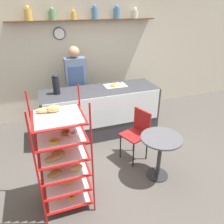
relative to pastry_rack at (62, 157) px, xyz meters
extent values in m
plane|color=#4C4742|center=(0.96, 0.46, -0.76)|extent=(14.00, 14.00, 0.00)
cube|color=beige|center=(0.96, 2.71, 0.59)|extent=(10.00, 0.06, 2.70)
cube|color=#4C331E|center=(0.96, 2.56, 1.41)|extent=(3.13, 0.24, 0.02)
cylinder|color=gold|center=(-0.14, 2.56, 1.52)|extent=(0.14, 0.14, 0.21)
sphere|color=gold|center=(-0.14, 2.56, 1.65)|extent=(0.08, 0.08, 0.08)
cylinder|color=#669966|center=(0.31, 2.56, 1.50)|extent=(0.15, 0.15, 0.17)
sphere|color=#669966|center=(0.31, 2.56, 1.62)|extent=(0.08, 0.08, 0.08)
cylinder|color=gold|center=(0.73, 2.56, 1.49)|extent=(0.11, 0.11, 0.14)
sphere|color=gold|center=(0.73, 2.56, 1.58)|extent=(0.06, 0.06, 0.06)
cylinder|color=#4C7FB2|center=(1.17, 2.56, 1.53)|extent=(0.13, 0.13, 0.22)
sphere|color=#4C7FB2|center=(1.17, 2.56, 1.66)|extent=(0.07, 0.07, 0.07)
cylinder|color=#4C7FB2|center=(1.67, 2.56, 1.52)|extent=(0.14, 0.14, 0.21)
sphere|color=#4C7FB2|center=(1.67, 2.56, 1.65)|extent=(0.08, 0.08, 0.08)
cylinder|color=silver|center=(2.10, 2.56, 1.50)|extent=(0.15, 0.15, 0.16)
sphere|color=silver|center=(2.10, 2.56, 1.61)|extent=(0.08, 0.08, 0.08)
cylinder|color=navy|center=(0.42, 2.66, 1.15)|extent=(0.25, 0.03, 0.25)
cylinder|color=white|center=(0.42, 2.64, 1.15)|extent=(0.21, 0.00, 0.21)
cube|color=#333338|center=(0.96, 1.58, -0.27)|extent=(2.31, 0.74, 0.97)
cube|color=silver|center=(0.96, 1.20, -0.10)|extent=(2.22, 0.01, 0.62)
cylinder|color=#B71414|center=(-0.30, -0.29, 0.03)|extent=(0.02, 0.02, 1.57)
cylinder|color=#B71414|center=(0.32, -0.29, 0.03)|extent=(0.02, 0.02, 1.57)
cylinder|color=#B71414|center=(-0.30, 0.29, 0.03)|extent=(0.02, 0.02, 1.57)
cylinder|color=#B71414|center=(0.32, 0.29, 0.03)|extent=(0.02, 0.02, 1.57)
cube|color=#B71414|center=(0.01, 0.00, -0.64)|extent=(0.59, 0.56, 0.01)
cube|color=white|center=(0.01, 0.00, -0.62)|extent=(0.52, 0.49, 0.01)
torus|color=gold|center=(0.05, -0.11, -0.60)|extent=(0.11, 0.11, 0.04)
torus|color=gold|center=(-0.06, 0.16, -0.60)|extent=(0.11, 0.11, 0.03)
torus|color=tan|center=(0.11, 0.03, -0.60)|extent=(0.12, 0.12, 0.03)
torus|color=silver|center=(-0.02, -0.04, -0.60)|extent=(0.11, 0.11, 0.03)
cube|color=#B71414|center=(0.01, 0.00, -0.40)|extent=(0.59, 0.56, 0.01)
cube|color=white|center=(0.01, 0.00, -0.38)|extent=(0.52, 0.49, 0.01)
torus|color=gold|center=(0.04, -0.05, -0.36)|extent=(0.12, 0.12, 0.04)
torus|color=#EAB2C1|center=(-0.09, 0.05, -0.36)|extent=(0.12, 0.12, 0.03)
cube|color=#B71414|center=(0.01, 0.00, -0.16)|extent=(0.59, 0.56, 0.01)
cube|color=white|center=(0.01, 0.00, -0.15)|extent=(0.52, 0.49, 0.01)
ellipsoid|color=tan|center=(0.14, -0.15, -0.10)|extent=(0.17, 0.09, 0.09)
ellipsoid|color=olive|center=(-0.01, 0.12, -0.10)|extent=(0.19, 0.12, 0.08)
ellipsoid|color=olive|center=(-0.12, -0.17, -0.10)|extent=(0.20, 0.14, 0.07)
ellipsoid|color=tan|center=(-0.09, -0.06, -0.10)|extent=(0.22, 0.13, 0.08)
cube|color=#B71414|center=(0.01, 0.00, 0.08)|extent=(0.59, 0.56, 0.01)
cube|color=white|center=(0.01, 0.00, 0.09)|extent=(0.52, 0.49, 0.01)
ellipsoid|color=#B27F47|center=(-0.10, -0.16, 0.13)|extent=(0.23, 0.14, 0.06)
ellipsoid|color=tan|center=(0.05, 0.12, 0.14)|extent=(0.22, 0.12, 0.08)
ellipsoid|color=olive|center=(-0.04, -0.10, 0.13)|extent=(0.18, 0.13, 0.07)
ellipsoid|color=tan|center=(0.04, 0.14, 0.14)|extent=(0.18, 0.10, 0.07)
ellipsoid|color=tan|center=(-0.07, 0.08, 0.14)|extent=(0.25, 0.15, 0.08)
cube|color=#B71414|center=(0.01, 0.00, 0.32)|extent=(0.59, 0.56, 0.01)
cube|color=white|center=(0.01, 0.00, 0.33)|extent=(0.52, 0.49, 0.01)
torus|color=silver|center=(-0.18, 0.16, 0.36)|extent=(0.11, 0.11, 0.04)
torus|color=brown|center=(0.05, 0.15, 0.36)|extent=(0.12, 0.12, 0.04)
torus|color=#EAB2C1|center=(0.15, -0.08, 0.36)|extent=(0.11, 0.11, 0.04)
torus|color=gold|center=(-0.07, -0.16, 0.35)|extent=(0.12, 0.12, 0.03)
torus|color=brown|center=(0.08, -0.02, 0.35)|extent=(0.12, 0.12, 0.03)
cube|color=#B71414|center=(0.01, 0.00, 0.56)|extent=(0.59, 0.56, 0.01)
cube|color=white|center=(0.01, 0.00, 0.57)|extent=(0.52, 0.49, 0.01)
ellipsoid|color=tan|center=(-0.02, 0.11, 0.62)|extent=(0.18, 0.10, 0.09)
ellipsoid|color=tan|center=(-0.14, 0.13, 0.61)|extent=(0.17, 0.11, 0.06)
cube|color=#282833|center=(0.61, 2.18, -0.30)|extent=(0.26, 0.19, 0.91)
cube|color=slate|center=(0.61, 2.18, 0.44)|extent=(0.43, 0.22, 0.57)
cube|color=#334770|center=(0.61, 2.06, 0.34)|extent=(0.30, 0.01, 0.48)
sphere|color=tan|center=(0.61, 2.18, 0.85)|extent=(0.23, 0.23, 0.23)
cylinder|color=#262628|center=(1.44, 0.02, -0.75)|extent=(0.34, 0.34, 0.02)
cylinder|color=#333338|center=(1.44, 0.02, -0.40)|extent=(0.06, 0.06, 0.68)
cylinder|color=#4C4C51|center=(1.44, 0.02, -0.05)|extent=(0.61, 0.61, 0.02)
cylinder|color=black|center=(1.04, 0.64, -0.52)|extent=(0.02, 0.02, 0.47)
cylinder|color=black|center=(1.15, 0.33, -0.52)|extent=(0.02, 0.02, 0.47)
cylinder|color=black|center=(1.35, 0.75, -0.52)|extent=(0.02, 0.02, 0.47)
cylinder|color=black|center=(1.46, 0.44, -0.52)|extent=(0.02, 0.02, 0.47)
cube|color=maroon|center=(1.25, 0.54, -0.27)|extent=(0.49, 0.49, 0.03)
cube|color=maroon|center=(1.42, 0.60, -0.06)|extent=(0.15, 0.35, 0.40)
cylinder|color=black|center=(0.15, 1.63, 0.37)|extent=(0.13, 0.13, 0.32)
ellipsoid|color=black|center=(0.15, 1.63, 0.55)|extent=(0.11, 0.11, 0.05)
cube|color=silver|center=(1.33, 1.68, 0.22)|extent=(0.44, 0.29, 0.01)
torus|color=gold|center=(1.27, 1.66, 0.24)|extent=(0.13, 0.13, 0.04)
torus|color=silver|center=(1.38, 1.68, 0.24)|extent=(0.13, 0.13, 0.04)
torus|color=brown|center=(1.41, 1.71, 0.24)|extent=(0.13, 0.13, 0.04)
camera|label=1|loc=(-0.13, -2.28, 1.72)|focal=35.00mm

